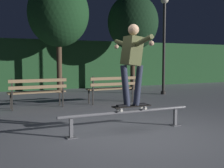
{
  "coord_description": "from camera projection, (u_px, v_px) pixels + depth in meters",
  "views": [
    {
      "loc": [
        -2.57,
        -4.46,
        1.36
      ],
      "look_at": [
        0.04,
        1.08,
        0.85
      ],
      "focal_mm": 45.51,
      "sensor_mm": 36.0,
      "label": 1
    }
  ],
  "objects": [
    {
      "name": "ground_plane",
      "position": [
        135.0,
        134.0,
        5.23
      ],
      "size": [
        90.0,
        90.0,
        0.0
      ],
      "primitive_type": "plane",
      "color": "slate"
    },
    {
      "name": "hedge_backdrop",
      "position": [
        38.0,
        65.0,
        13.44
      ],
      "size": [
        24.0,
        1.2,
        2.32
      ],
      "primitive_type": "cube",
      "color": "#234C28",
      "rests_on": "ground"
    },
    {
      "name": "grind_rail",
      "position": [
        128.0,
        115.0,
        5.45
      ],
      "size": [
        2.76,
        0.18,
        0.4
      ],
      "color": "slate",
      "rests_on": "ground"
    },
    {
      "name": "skateboard",
      "position": [
        132.0,
        106.0,
        5.48
      ],
      "size": [
        0.78,
        0.21,
        0.09
      ],
      "color": "black",
      "rests_on": "grind_rail"
    },
    {
      "name": "skateboarder",
      "position": [
        132.0,
        58.0,
        5.4
      ],
      "size": [
        0.62,
        1.41,
        1.56
      ],
      "color": "black",
      "rests_on": "skateboard"
    },
    {
      "name": "park_bench_leftmost",
      "position": [
        38.0,
        90.0,
        8.0
      ],
      "size": [
        1.61,
        0.45,
        0.88
      ],
      "color": "#282623",
      "rests_on": "ground"
    },
    {
      "name": "park_bench_left_center",
      "position": [
        112.0,
        86.0,
        8.99
      ],
      "size": [
        1.61,
        0.45,
        0.88
      ],
      "color": "#282623",
      "rests_on": "ground"
    },
    {
      "name": "tree_far_right",
      "position": [
        133.0,
        23.0,
        12.86
      ],
      "size": [
        2.29,
        2.29,
        4.34
      ],
      "color": "#4C3828",
      "rests_on": "ground"
    },
    {
      "name": "tree_behind_benches",
      "position": [
        58.0,
        13.0,
        11.74
      ],
      "size": [
        2.53,
        2.53,
        4.7
      ],
      "color": "#4C3828",
      "rests_on": "ground"
    },
    {
      "name": "lamp_post_right",
      "position": [
        164.0,
        32.0,
        11.23
      ],
      "size": [
        0.32,
        0.32,
        3.9
      ],
      "color": "#282623",
      "rests_on": "ground"
    }
  ]
}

